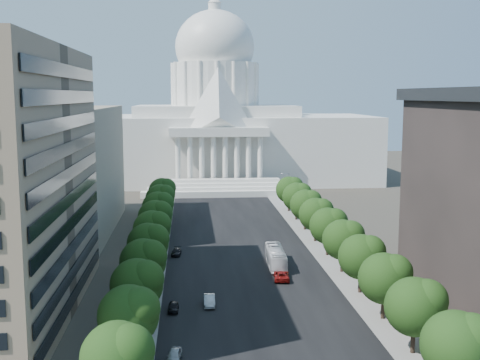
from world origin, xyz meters
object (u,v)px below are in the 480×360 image
object	(u,v)px
car_red	(282,276)
car_dark_b	(176,252)
city_bus	(276,257)
car_parked	(174,356)
car_dark_a	(173,307)
car_silver	(209,301)

from	to	relation	value
car_red	car_dark_b	world-z (taller)	car_red
car_red	car_dark_b	distance (m)	26.61
city_bus	car_parked	bearing A→B (deg)	-112.49
car_red	car_dark_b	xyz separation A→B (m)	(-19.13, 18.49, -0.14)
car_dark_a	city_bus	xyz separation A→B (m)	(19.22, 22.99, 1.14)
car_red	city_bus	distance (m)	8.83
car_dark_a	car_red	world-z (taller)	car_red
car_dark_a	car_dark_b	bearing A→B (deg)	91.66
car_red	car_parked	size ratio (longest dim) A/B	1.32
car_dark_a	car_red	xyz separation A→B (m)	(19.00, 14.22, 0.12)
car_dark_a	car_dark_b	world-z (taller)	car_dark_a
car_silver	car_dark_a	bearing A→B (deg)	-158.56
car_red	car_silver	bearing A→B (deg)	48.53
car_dark_a	city_bus	world-z (taller)	city_bus
car_silver	car_parked	distance (m)	20.41
car_silver	city_bus	distance (m)	24.89
car_dark_a	city_bus	distance (m)	29.98
car_dark_a	car_silver	xyz separation A→B (m)	(5.63, 2.16, 0.13)
car_dark_b	car_parked	xyz separation A→B (m)	(0.69, -50.31, 0.09)
car_parked	car_silver	bearing A→B (deg)	81.85
car_dark_a	city_bus	size ratio (longest dim) A/B	0.30
car_dark_b	car_dark_a	bearing A→B (deg)	-83.73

